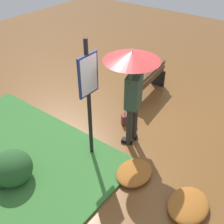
% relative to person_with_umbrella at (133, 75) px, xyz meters
% --- Properties ---
extents(ground_plane, '(18.00, 18.00, 0.00)m').
position_rel_person_with_umbrella_xyz_m(ground_plane, '(-0.26, -0.12, -1.55)').
color(ground_plane, brown).
extents(person_with_umbrella, '(0.96, 0.96, 2.04)m').
position_rel_person_with_umbrella_xyz_m(person_with_umbrella, '(0.00, 0.00, 0.00)').
color(person_with_umbrella, '#2D2823').
rests_on(person_with_umbrella, ground_plane).
extents(info_sign_post, '(0.44, 0.07, 2.30)m').
position_rel_person_with_umbrella_xyz_m(info_sign_post, '(0.68, -0.40, -0.11)').
color(info_sign_post, black).
rests_on(info_sign_post, ground_plane).
extents(handbag, '(0.31, 0.31, 0.37)m').
position_rel_person_with_umbrella_xyz_m(handbag, '(-0.51, -0.38, -1.42)').
color(handbag, brown).
rests_on(handbag, ground_plane).
extents(park_bench, '(1.40, 0.49, 0.75)m').
position_rel_person_with_umbrella_xyz_m(park_bench, '(-1.79, -0.69, -1.15)').
color(park_bench, black).
rests_on(park_bench, ground_plane).
extents(shrub_cluster, '(0.74, 0.68, 0.61)m').
position_rel_person_with_umbrella_xyz_m(shrub_cluster, '(2.03, -1.05, -1.27)').
color(shrub_cluster, '#285628').
rests_on(shrub_cluster, ground_plane).
extents(leaf_pile_near_person, '(0.72, 0.58, 0.16)m').
position_rel_person_with_umbrella_xyz_m(leaf_pile_near_person, '(0.66, 0.55, -1.47)').
color(leaf_pile_near_person, '#A86023').
rests_on(leaf_pile_near_person, ground_plane).
extents(leaf_pile_by_bench, '(0.76, 0.61, 0.17)m').
position_rel_person_with_umbrella_xyz_m(leaf_pile_by_bench, '(0.72, 1.60, -1.47)').
color(leaf_pile_by_bench, '#A86023').
rests_on(leaf_pile_by_bench, ground_plane).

